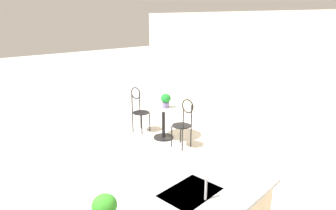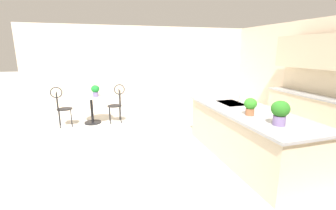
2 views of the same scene
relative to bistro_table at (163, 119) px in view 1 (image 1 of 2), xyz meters
The scene contains 7 objects.
wall_left_window 2.61m from the bistro_table, 130.43° to the left, with size 0.12×7.80×2.70m, color beige.
bistro_table is the anchor object (origin of this frame).
chair_near_window 0.73m from the bistro_table, 84.44° to the right, with size 0.42×0.50×1.04m.
chair_by_island 0.67m from the bistro_table, 82.45° to the left, with size 0.39×0.49×1.04m.
sink_faucet 3.82m from the bistro_table, 50.11° to the left, with size 0.02×0.02×0.22m, color #B2B5BA.
potted_plant_on_table 0.49m from the bistro_table, 65.15° to the left, with size 0.21×0.21×0.30m.
potted_plant_counter_near 4.18m from the bistro_table, 37.73° to the left, with size 0.20×0.20×0.28m.
Camera 1 is at (1.74, 2.43, 2.52)m, focal length 31.83 mm.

